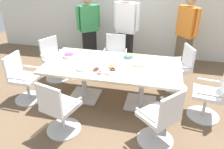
# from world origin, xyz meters

# --- Properties ---
(ground_plane) EXTENTS (10.00, 10.00, 0.01)m
(ground_plane) POSITION_xyz_m (0.00, 0.00, -0.01)
(ground_plane) COLOR brown
(back_wall) EXTENTS (8.00, 0.10, 2.80)m
(back_wall) POSITION_xyz_m (0.00, 2.40, 1.40)
(back_wall) COLOR silver
(back_wall) RESTS_ON ground
(conference_table) EXTENTS (2.40, 1.20, 0.75)m
(conference_table) POSITION_xyz_m (0.00, 0.00, 0.63)
(conference_table) COLOR #CCB793
(conference_table) RESTS_ON ground
(office_chair_0) EXTENTS (0.76, 0.76, 0.91)m
(office_chair_0) POSITION_xyz_m (0.91, -0.93, 0.41)
(office_chair_0) COLOR silver
(office_chair_0) RESTS_ON ground
(office_chair_1) EXTENTS (0.61, 0.61, 0.91)m
(office_chair_1) POSITION_xyz_m (1.69, -0.13, 0.41)
(office_chair_1) COLOR silver
(office_chair_1) RESTS_ON ground
(office_chair_2) EXTENTS (0.70, 0.70, 0.91)m
(office_chair_2) POSITION_xyz_m (1.22, 0.76, 0.41)
(office_chair_2) COLOR silver
(office_chair_2) RESTS_ON ground
(office_chair_3) EXTENTS (0.60, 0.60, 0.91)m
(office_chair_3) POSITION_xyz_m (-0.18, 1.10, 0.41)
(office_chair_3) COLOR silver
(office_chair_3) RESTS_ON ground
(office_chair_4) EXTENTS (0.73, 0.73, 0.91)m
(office_chair_4) POSITION_xyz_m (-1.44, 0.59, 0.41)
(office_chair_4) COLOR silver
(office_chair_4) RESTS_ON ground
(office_chair_5) EXTENTS (0.55, 0.55, 0.91)m
(office_chair_5) POSITION_xyz_m (-1.61, -0.34, 0.41)
(office_chair_5) COLOR silver
(office_chair_5) RESTS_ON ground
(office_chair_6) EXTENTS (0.66, 0.66, 0.91)m
(office_chair_6) POSITION_xyz_m (-0.57, -1.04, 0.41)
(office_chair_6) COLOR silver
(office_chair_6) RESTS_ON ground
(person_standing_0) EXTENTS (0.53, 0.44, 1.67)m
(person_standing_0) POSITION_xyz_m (-1.01, 1.72, 0.87)
(person_standing_0) COLOR black
(person_standing_0) RESTS_ON ground
(person_standing_1) EXTENTS (0.62, 0.28, 1.83)m
(person_standing_1) POSITION_xyz_m (-0.03, 1.57, 0.96)
(person_standing_1) COLOR black
(person_standing_1) RESTS_ON ground
(person_standing_2) EXTENTS (0.48, 0.50, 1.76)m
(person_standing_2) POSITION_xyz_m (1.34, 1.70, 0.92)
(person_standing_2) COLOR brown
(person_standing_2) RESTS_ON ground
(snack_bowl_cookies) EXTENTS (0.17, 0.17, 0.08)m
(snack_bowl_cookies) POSITION_xyz_m (0.23, 0.37, 0.79)
(snack_bowl_cookies) COLOR #4C9EC6
(snack_bowl_cookies) RESTS_ON conference_table
(snack_bowl_candy_mix) EXTENTS (0.21, 0.21, 0.08)m
(snack_bowl_candy_mix) POSITION_xyz_m (-0.87, 0.13, 0.79)
(snack_bowl_candy_mix) COLOR white
(snack_bowl_candy_mix) RESTS_ON conference_table
(donut_platter) EXTENTS (0.38, 0.37, 0.04)m
(donut_platter) POSITION_xyz_m (-0.08, -0.25, 0.77)
(donut_platter) COLOR white
(donut_platter) RESTS_ON conference_table
(plate_stack) EXTENTS (0.19, 0.19, 0.04)m
(plate_stack) POSITION_xyz_m (-0.45, -0.31, 0.77)
(plate_stack) COLOR white
(plate_stack) RESTS_ON conference_table
(napkin_pile) EXTENTS (0.19, 0.19, 0.05)m
(napkin_pile) POSITION_xyz_m (0.47, 0.10, 0.78)
(napkin_pile) COLOR white
(napkin_pile) RESTS_ON conference_table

